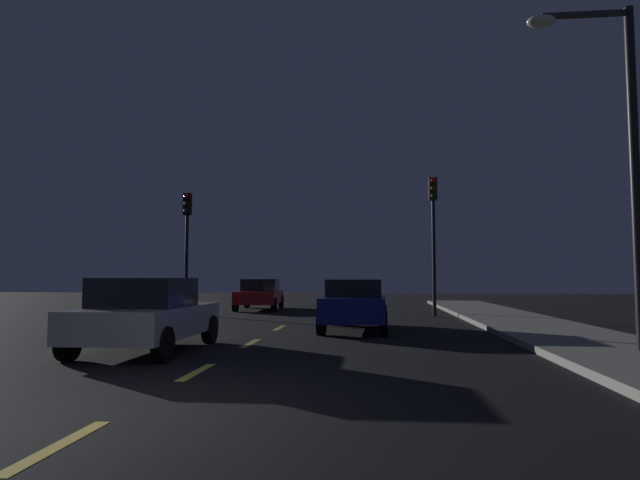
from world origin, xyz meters
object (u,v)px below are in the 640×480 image
at_px(car_stopped_ahead, 355,304).
at_px(street_lamp_right, 616,142).
at_px(car_oncoming_far, 260,294).
at_px(traffic_signal_left, 187,229).
at_px(traffic_signal_right, 433,220).
at_px(car_adjacent_lane, 147,314).

distance_m(car_stopped_ahead, street_lamp_right, 7.96).
bearing_deg(car_stopped_ahead, car_oncoming_far, 116.88).
bearing_deg(traffic_signal_left, traffic_signal_right, 0.01).
height_order(car_stopped_ahead, car_adjacent_lane, car_adjacent_lane).
relative_size(car_stopped_ahead, car_adjacent_lane, 1.10).
xyz_separation_m(traffic_signal_right, car_oncoming_far, (-7.74, 3.75, -3.06)).
bearing_deg(street_lamp_right, traffic_signal_right, 101.95).
distance_m(traffic_signal_right, car_adjacent_lane, 13.20).
height_order(traffic_signal_left, car_stopped_ahead, traffic_signal_left).
relative_size(car_adjacent_lane, street_lamp_right, 0.59).
distance_m(traffic_signal_left, car_stopped_ahead, 9.58).
height_order(traffic_signal_left, car_adjacent_lane, traffic_signal_left).
xyz_separation_m(car_adjacent_lane, street_lamp_right, (9.29, -0.03, 3.35)).
bearing_deg(car_adjacent_lane, car_stopped_ahead, 50.54).
height_order(traffic_signal_right, street_lamp_right, street_lamp_right).
relative_size(traffic_signal_right, car_oncoming_far, 1.25).
xyz_separation_m(traffic_signal_left, car_adjacent_lane, (3.02, -10.77, -2.74)).
bearing_deg(car_stopped_ahead, street_lamp_right, -44.04).
relative_size(car_oncoming_far, street_lamp_right, 0.65).
xyz_separation_m(traffic_signal_right, car_adjacent_lane, (-7.00, -10.77, -3.04)).
distance_m(traffic_signal_right, car_stopped_ahead, 7.15).
bearing_deg(traffic_signal_right, car_oncoming_far, 154.13).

